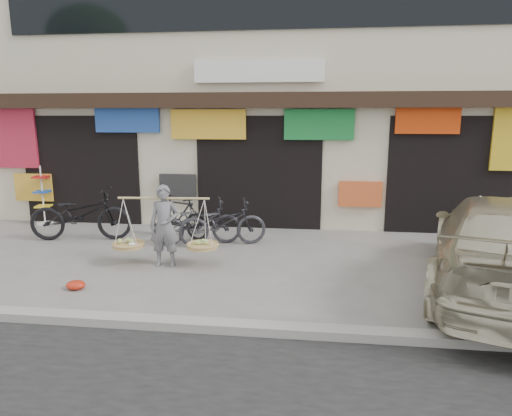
# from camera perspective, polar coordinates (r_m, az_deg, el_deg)

# --- Properties ---
(ground) EXTENTS (70.00, 70.00, 0.00)m
(ground) POSITION_cam_1_polar(r_m,az_deg,el_deg) (7.91, -2.66, -8.53)
(ground) COLOR gray
(ground) RESTS_ON ground
(kerb) EXTENTS (70.00, 0.25, 0.12)m
(kerb) POSITION_cam_1_polar(r_m,az_deg,el_deg) (6.08, -5.94, -14.40)
(kerb) COLOR gray
(kerb) RESTS_ON ground
(shophouse_block) EXTENTS (14.00, 6.32, 7.00)m
(shophouse_block) POSITION_cam_1_polar(r_m,az_deg,el_deg) (13.82, 1.84, 14.58)
(shophouse_block) COLOR beige
(shophouse_block) RESTS_ON ground
(street_vendor) EXTENTS (1.92, 0.67, 1.50)m
(street_vendor) POSITION_cam_1_polar(r_m,az_deg,el_deg) (8.42, -11.33, -2.65)
(street_vendor) COLOR slate
(street_vendor) RESTS_ON ground
(bike_0) EXTENTS (2.30, 1.14, 1.15)m
(bike_0) POSITION_cam_1_polar(r_m,az_deg,el_deg) (10.73, -21.07, -0.73)
(bike_0) COLOR black
(bike_0) RESTS_ON ground
(bike_1) EXTENTS (1.69, 1.12, 0.99)m
(bike_1) POSITION_cam_1_polar(r_m,az_deg,el_deg) (10.34, -9.59, -1.01)
(bike_1) COLOR black
(bike_1) RESTS_ON ground
(bike_2) EXTENTS (1.95, 1.17, 0.97)m
(bike_2) POSITION_cam_1_polar(r_m,az_deg,el_deg) (9.76, -7.27, -1.75)
(bike_2) COLOR #2D2D33
(bike_2) RESTS_ON ground
(bike_3) EXTENTS (1.95, 1.17, 0.97)m
(bike_3) POSITION_cam_1_polar(r_m,az_deg,el_deg) (9.65, -4.20, -1.85)
(bike_3) COLOR #2D2D33
(bike_3) RESTS_ON ground
(suv) EXTENTS (3.58, 5.63, 1.52)m
(suv) POSITION_cam_1_polar(r_m,az_deg,el_deg) (7.98, 28.89, -4.11)
(suv) COLOR beige
(suv) RESTS_ON ground
(display_rack) EXTENTS (0.42, 0.42, 1.48)m
(display_rack) POSITION_cam_1_polar(r_m,az_deg,el_deg) (12.65, -25.07, 0.81)
(display_rack) COLOR silver
(display_rack) RESTS_ON ground
(red_bag) EXTENTS (0.31, 0.25, 0.14)m
(red_bag) POSITION_cam_1_polar(r_m,az_deg,el_deg) (7.87, -21.61, -8.94)
(red_bag) COLOR red
(red_bag) RESTS_ON ground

